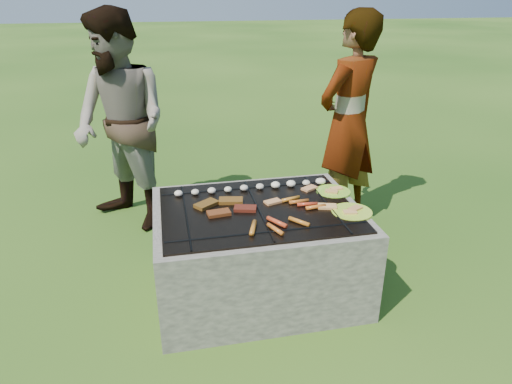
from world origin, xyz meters
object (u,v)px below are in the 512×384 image
(plate_far, at_px, (333,192))
(bystander, at_px, (121,124))
(plate_near, at_px, (352,212))
(fire_pit, at_px, (258,253))
(cook, at_px, (348,123))

(plate_far, height_order, bystander, bystander)
(plate_near, bearing_deg, plate_far, 90.07)
(plate_far, distance_m, plate_near, 0.32)
(fire_pit, bearing_deg, bystander, 126.32)
(plate_near, xyz_separation_m, cook, (0.39, 1.05, 0.27))
(plate_near, height_order, cook, cook)
(plate_near, bearing_deg, bystander, 136.57)
(plate_far, bearing_deg, plate_near, -89.93)
(cook, bearing_deg, plate_far, 32.17)
(plate_far, distance_m, cook, 0.87)
(plate_far, height_order, plate_near, same)
(plate_near, relative_size, cook, 0.18)
(fire_pit, height_order, plate_far, plate_far)
(fire_pit, bearing_deg, cook, 42.80)
(cook, height_order, bystander, bystander)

